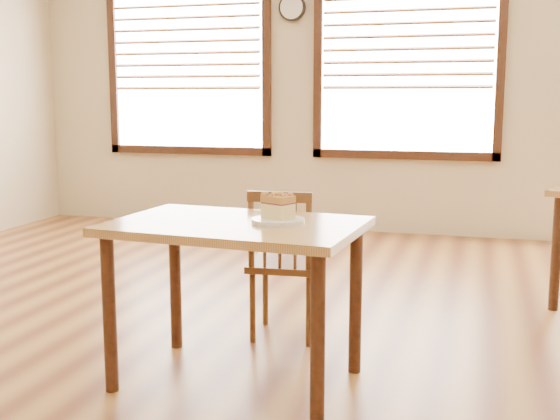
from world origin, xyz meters
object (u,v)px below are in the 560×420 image
object	(u,v)px
cafe_chair_main	(285,262)
cafe_table_main	(236,246)
wall_clock	(292,7)
cake_slice	(278,206)
plate	(278,221)

from	to	relation	value
cafe_chair_main	cafe_table_main	bearing A→B (deg)	81.23
wall_clock	cafe_table_main	xyz separation A→B (m)	(0.77, -3.77, -1.51)
cafe_table_main	cafe_chair_main	distance (m)	0.68
wall_clock	cake_slice	world-z (taller)	wall_clock
plate	cake_slice	bearing A→B (deg)	102.84
cafe_table_main	cake_slice	xyz separation A→B (m)	(0.19, 0.03, 0.19)
cafe_chair_main	cake_slice	bearing A→B (deg)	98.58
wall_clock	cafe_chair_main	bearing A→B (deg)	-75.38
cafe_chair_main	plate	world-z (taller)	cafe_chair_main
cake_slice	wall_clock	bearing A→B (deg)	128.93
cafe_table_main	plate	size ratio (longest dim) A/B	4.87
wall_clock	cafe_chair_main	size ratio (longest dim) A/B	0.31
cafe_table_main	cake_slice	world-z (taller)	cake_slice
cafe_chair_main	plate	bearing A→B (deg)	98.58
cafe_table_main	cake_slice	size ratio (longest dim) A/B	7.47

